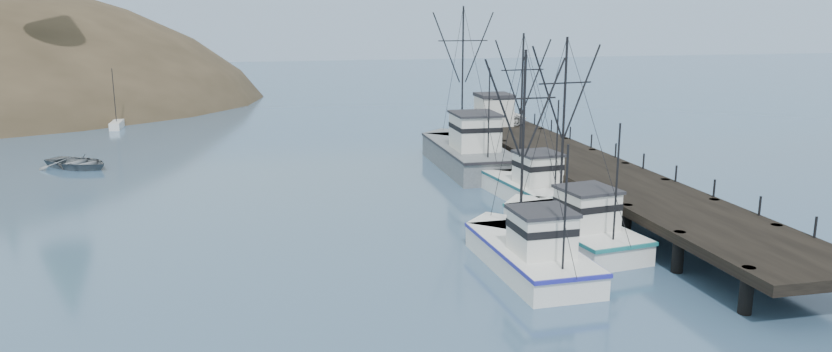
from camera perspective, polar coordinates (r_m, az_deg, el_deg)
The scene contains 11 objects.
ground at distance 32.17m, azimuth 2.62°, elevation -9.53°, with size 400.00×400.00×0.00m, color #335071.
pier at distance 50.88m, azimuth 13.20°, elevation 0.51°, with size 6.00×44.00×2.00m.
distant_ridge at distance 199.87m, azimuth -7.56°, elevation 9.17°, with size 360.00×40.00×26.00m, color #9EB2C6.
distant_ridge_far at distance 216.43m, azimuth -21.39°, elevation 8.69°, with size 180.00×25.00×18.00m, color silver.
trawler_near at distance 40.44m, azimuth 11.72°, elevation -3.85°, with size 4.92×11.00×11.12m.
trawler_mid at distance 36.08m, azimuth 8.57°, elevation -5.77°, with size 3.95×10.70×10.69m.
trawler_far at distance 49.36m, azimuth 8.46°, elevation -0.70°, with size 4.48×10.74×11.00m.
work_vessel at distance 58.08m, azimuth 3.92°, elevation 1.86°, with size 4.54×15.07×12.73m.
pier_shed at distance 66.76m, azimuth 6.01°, elevation 5.15°, with size 3.00×3.20×2.80m.
pickup_truck at distance 66.86m, azimuth 6.04°, elevation 4.62°, with size 2.65×5.74×1.60m, color silver.
motorboat at distance 63.74m, azimuth -24.56°, elevation 0.57°, with size 4.06×5.69×1.18m, color slate.
Camera 1 is at (-7.92, -28.69, 12.21)m, focal length 32.00 mm.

